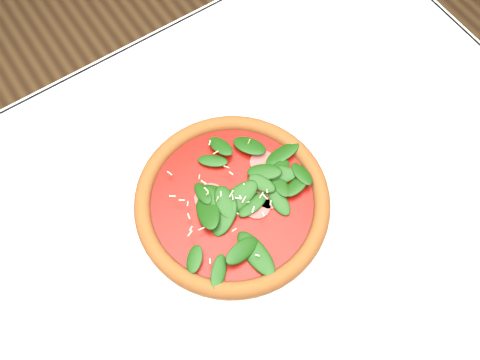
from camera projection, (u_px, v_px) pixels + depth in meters
ground at (224, 336)px, 1.46m from camera, size 6.00×6.00×0.00m
dining_table at (214, 274)px, 0.87m from camera, size 1.21×0.81×0.75m
plate at (232, 205)px, 0.80m from camera, size 0.34×0.34×0.01m
pizza at (232, 200)px, 0.78m from camera, size 0.36×0.36×0.04m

